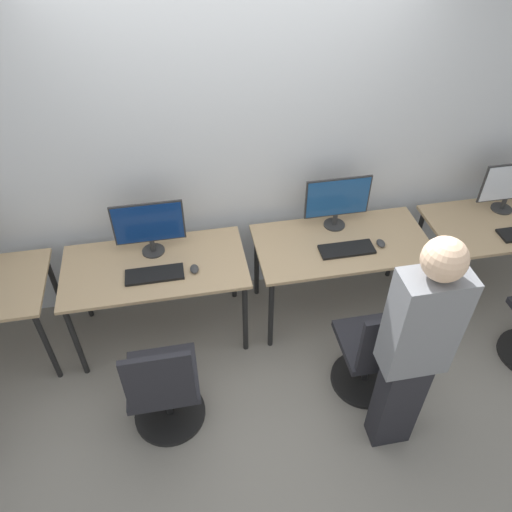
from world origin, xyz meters
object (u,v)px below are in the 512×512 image
at_px(mouse_left, 194,269).
at_px(monitor_far_right, 511,185).
at_px(monitor_left, 149,226).
at_px(keyboard_left, 155,275).
at_px(office_chair_left, 164,390).
at_px(keyboard_right, 347,249).
at_px(person_right, 415,347).
at_px(mouse_right, 381,243).
at_px(office_chair_right, 374,355).
at_px(monitor_right, 337,200).

distance_m(mouse_left, monitor_far_right, 2.51).
bearing_deg(monitor_left, keyboard_left, -90.00).
relative_size(mouse_left, office_chair_left, 0.10).
bearing_deg(mouse_left, keyboard_right, 0.49).
height_order(keyboard_left, person_right, person_right).
height_order(mouse_right, person_right, person_right).
distance_m(keyboard_right, monitor_far_right, 1.42).
bearing_deg(monitor_far_right, mouse_right, -167.78).
bearing_deg(monitor_left, mouse_right, -8.20).
xyz_separation_m(keyboard_left, person_right, (1.39, -1.05, 0.19)).
relative_size(keyboard_right, person_right, 0.24).
xyz_separation_m(monitor_left, mouse_left, (0.27, -0.26, -0.22)).
xyz_separation_m(keyboard_right, office_chair_right, (0.01, -0.69, -0.35)).
bearing_deg(mouse_right, office_chair_left, -156.45).
relative_size(monitor_right, keyboard_right, 1.24).
height_order(monitor_right, office_chair_right, monitor_right).
height_order(mouse_left, office_chair_left, office_chair_left).
xyz_separation_m(keyboard_left, keyboard_right, (1.38, 0.01, 0.00)).
xyz_separation_m(office_chair_left, monitor_right, (1.39, 1.01, 0.57)).
bearing_deg(keyboard_left, keyboard_right, 0.37).
relative_size(office_chair_left, person_right, 0.54).
height_order(keyboard_left, mouse_right, mouse_right).
height_order(monitor_left, office_chair_right, monitor_left).
bearing_deg(person_right, keyboard_left, 142.96).
xyz_separation_m(monitor_left, mouse_right, (1.65, -0.24, -0.22)).
bearing_deg(office_chair_left, monitor_right, 36.03).
distance_m(office_chair_left, office_chair_right, 1.40).
distance_m(keyboard_left, mouse_right, 1.65).
height_order(monitor_right, person_right, person_right).
distance_m(monitor_left, monitor_far_right, 2.76).
height_order(monitor_left, keyboard_right, monitor_left).
bearing_deg(keyboard_right, office_chair_left, -153.00).
relative_size(office_chair_right, person_right, 0.54).
bearing_deg(monitor_far_right, office_chair_left, -160.83).
xyz_separation_m(keyboard_left, office_chair_right, (1.39, -0.68, -0.35)).
xyz_separation_m(keyboard_right, monitor_far_right, (1.38, 0.25, 0.22)).
bearing_deg(keyboard_left, mouse_right, 0.76).
xyz_separation_m(keyboard_left, office_chair_left, (-0.01, -0.70, -0.35)).
relative_size(mouse_left, monitor_far_right, 0.18).
distance_m(monitor_left, person_right, 1.91).
relative_size(mouse_left, keyboard_right, 0.23).
xyz_separation_m(mouse_right, person_right, (-0.25, -1.07, 0.19)).
xyz_separation_m(mouse_left, mouse_right, (1.37, 0.02, 0.00)).
relative_size(keyboard_left, mouse_left, 4.44).
bearing_deg(monitor_far_right, monitor_left, -179.91).
height_order(keyboard_right, person_right, person_right).
bearing_deg(monitor_right, person_right, -89.57).
xyz_separation_m(monitor_right, mouse_right, (0.27, -0.29, -0.22)).
xyz_separation_m(keyboard_left, mouse_left, (0.27, -0.00, 0.01)).
bearing_deg(person_right, office_chair_left, 165.99).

